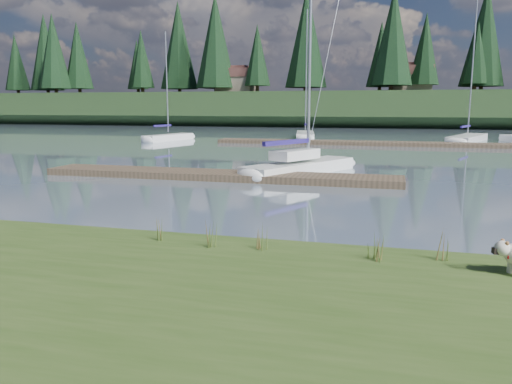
% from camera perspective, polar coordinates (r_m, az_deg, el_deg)
% --- Properties ---
extents(ground, '(200.00, 200.00, 0.00)m').
position_cam_1_polar(ground, '(41.90, 10.50, 5.34)').
color(ground, gray).
rests_on(ground, ground).
extents(bank, '(60.00, 9.00, 0.35)m').
position_cam_1_polar(bank, '(7.24, -14.82, -15.12)').
color(bank, '#384F1E').
rests_on(bank, ground).
extents(ridge, '(200.00, 20.00, 5.00)m').
position_cam_1_polar(ridge, '(84.72, 13.00, 9.15)').
color(ridge, '#1C3017').
rests_on(ridge, ground).
extents(sailboat_main, '(4.93, 7.65, 11.35)m').
position_cam_1_polar(sailboat_main, '(24.08, 5.87, 3.21)').
color(sailboat_main, white).
rests_on(sailboat_main, ground).
extents(dock_near, '(16.00, 2.00, 0.30)m').
position_cam_1_polar(dock_near, '(22.13, -4.50, 1.94)').
color(dock_near, '#4C3D2C').
rests_on(dock_near, ground).
extents(dock_far, '(26.00, 2.20, 0.30)m').
position_cam_1_polar(dock_far, '(41.78, 13.25, 5.43)').
color(dock_far, '#4C3D2C').
rests_on(dock_far, ground).
extents(sailboat_bg_0, '(2.92, 6.75, 9.77)m').
position_cam_1_polar(sailboat_bg_0, '(47.20, -9.53, 6.25)').
color(sailboat_bg_0, white).
rests_on(sailboat_bg_0, ground).
extents(sailboat_bg_1, '(3.00, 8.47, 12.37)m').
position_cam_1_polar(sailboat_bg_1, '(50.80, 5.65, 6.59)').
color(sailboat_bg_1, white).
rests_on(sailboat_bg_1, ground).
extents(sailboat_bg_3, '(4.87, 9.47, 13.64)m').
position_cam_1_polar(sailboat_bg_3, '(49.34, 23.21, 5.74)').
color(sailboat_bg_3, white).
rests_on(sailboat_bg_3, ground).
extents(weed_0, '(0.17, 0.14, 0.60)m').
position_cam_1_polar(weed_0, '(10.18, -5.20, -4.91)').
color(weed_0, '#475B23').
rests_on(weed_0, bank).
extents(weed_1, '(0.17, 0.14, 0.59)m').
position_cam_1_polar(weed_1, '(9.95, 0.69, -5.26)').
color(weed_1, '#475B23').
rests_on(weed_1, bank).
extents(weed_2, '(0.17, 0.14, 0.56)m').
position_cam_1_polar(weed_2, '(9.52, 13.71, -6.31)').
color(weed_2, '#475B23').
rests_on(weed_2, bank).
extents(weed_3, '(0.17, 0.14, 0.59)m').
position_cam_1_polar(weed_3, '(10.78, -10.97, -4.24)').
color(weed_3, '#475B23').
rests_on(weed_3, bank).
extents(weed_4, '(0.17, 0.14, 0.50)m').
position_cam_1_polar(weed_4, '(9.67, 13.22, -6.20)').
color(weed_4, '#475B23').
rests_on(weed_4, bank).
extents(weed_5, '(0.17, 0.14, 0.68)m').
position_cam_1_polar(weed_5, '(9.93, 20.71, -5.70)').
color(weed_5, '#475B23').
rests_on(weed_5, bank).
extents(mud_lip, '(60.00, 0.50, 0.14)m').
position_cam_1_polar(mud_lip, '(11.05, -3.34, -6.56)').
color(mud_lip, '#33281C').
rests_on(mud_lip, ground).
extents(conifer_0, '(5.72, 5.72, 14.15)m').
position_cam_1_polar(conifer_0, '(98.40, -22.12, 14.68)').
color(conifer_0, '#382619').
rests_on(conifer_0, ridge).
extents(conifer_1, '(4.40, 4.40, 11.30)m').
position_cam_1_polar(conifer_1, '(93.69, -12.95, 14.58)').
color(conifer_1, '#382619').
rests_on(conifer_1, ridge).
extents(conifer_2, '(6.60, 6.60, 16.05)m').
position_cam_1_polar(conifer_2, '(85.18, -4.66, 16.82)').
color(conifer_2, '#382619').
rests_on(conifer_2, ridge).
extents(conifer_3, '(4.84, 4.84, 12.25)m').
position_cam_1_polar(conifer_3, '(85.14, 6.23, 15.57)').
color(conifer_3, '#382619').
rests_on(conifer_3, ridge).
extents(conifer_4, '(6.16, 6.16, 15.10)m').
position_cam_1_polar(conifer_4, '(78.27, 15.39, 16.79)').
color(conifer_4, '#382619').
rests_on(conifer_4, ridge).
extents(conifer_5, '(3.96, 3.96, 10.35)m').
position_cam_1_polar(conifer_5, '(82.82, 23.91, 14.34)').
color(conifer_5, '#382619').
rests_on(conifer_5, ridge).
extents(house_0, '(6.30, 5.30, 4.65)m').
position_cam_1_polar(house_0, '(85.60, -2.20, 12.62)').
color(house_0, gray).
rests_on(house_0, ridge).
extents(house_1, '(6.30, 5.30, 4.65)m').
position_cam_1_polar(house_1, '(82.79, 17.32, 12.28)').
color(house_1, gray).
rests_on(house_1, ridge).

